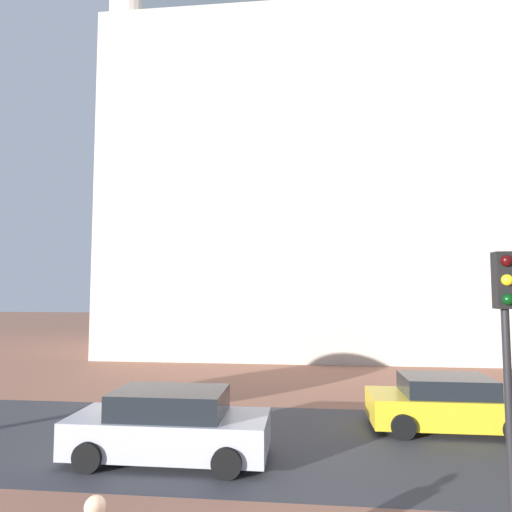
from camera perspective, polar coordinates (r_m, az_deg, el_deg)
The scene contains 6 objects.
ground_plane at distance 14.57m, azimuth 1.98°, elevation -19.78°, with size 120.00×120.00×0.00m, color #93604C.
street_asphalt_strip at distance 12.31m, azimuth 1.13°, elevation -22.68°, with size 120.00×6.56×0.00m, color #38383D.
landmark_building at distance 30.17m, azimuth 7.84°, elevation 12.30°, with size 25.01×11.46×41.69m.
car_yellow at distance 14.03m, azimuth 23.31°, elevation -17.06°, with size 4.20×2.10×1.46m.
car_silver at distance 11.11m, azimuth -11.07°, elevation -20.64°, with size 4.54×2.06×1.56m.
traffic_light_pole at distance 8.05m, azimuth 29.53°, elevation -9.06°, with size 0.28×0.34×4.47m.
Camera 1 is at (1.01, -4.01, 3.86)m, focal length 31.09 mm.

